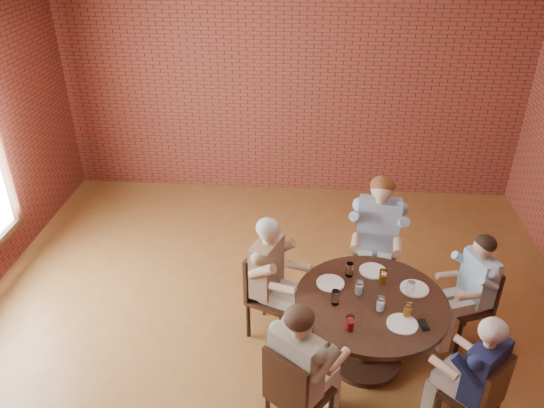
# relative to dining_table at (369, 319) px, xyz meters

# --- Properties ---
(floor) EXTENTS (7.00, 7.00, 0.00)m
(floor) POSITION_rel_dining_table_xyz_m (-0.90, 0.00, -0.53)
(floor) COLOR brown
(floor) RESTS_ON ground
(wall_back) EXTENTS (7.00, 0.00, 7.00)m
(wall_back) POSITION_rel_dining_table_xyz_m (-0.90, 3.50, 1.17)
(wall_back) COLOR brown
(wall_back) RESTS_ON ground
(dining_table) EXTENTS (1.37, 1.37, 0.75)m
(dining_table) POSITION_rel_dining_table_xyz_m (0.00, 0.00, 0.00)
(dining_table) COLOR black
(dining_table) RESTS_ON floor
(chair_a) EXTENTS (0.48, 0.48, 0.87)m
(chair_a) POSITION_rel_dining_table_xyz_m (1.05, 0.40, -0.05)
(chair_a) COLOR black
(chair_a) RESTS_ON floor
(diner_a) EXTENTS (0.69, 0.63, 1.22)m
(diner_a) POSITION_rel_dining_table_xyz_m (0.99, 0.38, 0.08)
(diner_a) COLOR #488DBC
(diner_a) RESTS_ON floor
(chair_b) EXTENTS (0.53, 0.53, 0.98)m
(chair_b) POSITION_rel_dining_table_xyz_m (0.16, 1.16, -0.00)
(chair_b) COLOR black
(chair_b) RESTS_ON floor
(diner_b) EXTENTS (0.67, 0.79, 1.42)m
(diner_b) POSITION_rel_dining_table_xyz_m (0.15, 1.06, 0.18)
(diner_b) COLOR gray
(diner_b) RESTS_ON floor
(chair_c) EXTENTS (0.54, 0.54, 0.93)m
(chair_c) POSITION_rel_dining_table_xyz_m (-0.99, 0.39, -0.02)
(chair_c) COLOR black
(chair_c) RESTS_ON floor
(diner_c) EXTENTS (0.78, 0.71, 1.32)m
(diner_c) POSITION_rel_dining_table_xyz_m (-0.92, 0.36, 0.13)
(diner_c) COLOR brown
(diner_c) RESTS_ON floor
(chair_d) EXTENTS (0.60, 0.60, 0.94)m
(chair_d) POSITION_rel_dining_table_xyz_m (-0.65, -0.87, -0.02)
(chair_d) COLOR black
(chair_d) RESTS_ON floor
(diner_d) EXTENTS (0.81, 0.84, 1.33)m
(diner_d) POSITION_rel_dining_table_xyz_m (-0.60, -0.80, 0.14)
(diner_d) COLOR #A58B82
(diner_d) RESTS_ON floor
(chair_e) EXTENTS (0.54, 0.54, 0.89)m
(chair_e) POSITION_rel_dining_table_xyz_m (0.79, -0.78, -0.04)
(chair_e) COLOR black
(chair_e) RESTS_ON floor
(diner_e) EXTENTS (0.74, 0.74, 1.24)m
(diner_e) POSITION_rel_dining_table_xyz_m (0.74, -0.73, 0.09)
(diner_e) COLOR #161A3D
(diner_e) RESTS_ON floor
(plate_a) EXTENTS (0.26, 0.26, 0.01)m
(plate_a) POSITION_rel_dining_table_xyz_m (0.40, 0.18, 0.23)
(plate_a) COLOR white
(plate_a) RESTS_ON dining_table
(plate_b) EXTENTS (0.26, 0.26, 0.01)m
(plate_b) POSITION_rel_dining_table_xyz_m (0.05, 0.42, 0.23)
(plate_b) COLOR white
(plate_b) RESTS_ON dining_table
(plate_c) EXTENTS (0.26, 0.26, 0.01)m
(plate_c) POSITION_rel_dining_table_xyz_m (-0.36, 0.21, 0.23)
(plate_c) COLOR white
(plate_c) RESTS_ON dining_table
(plate_d) EXTENTS (0.26, 0.26, 0.01)m
(plate_d) POSITION_rel_dining_table_xyz_m (0.23, -0.30, 0.23)
(plate_d) COLOR white
(plate_d) RESTS_ON dining_table
(glass_a) EXTENTS (0.07, 0.07, 0.14)m
(glass_a) POSITION_rel_dining_table_xyz_m (0.35, 0.10, 0.29)
(glass_a) COLOR white
(glass_a) RESTS_ON dining_table
(glass_b) EXTENTS (0.07, 0.07, 0.14)m
(glass_b) POSITION_rel_dining_table_xyz_m (0.12, 0.26, 0.29)
(glass_b) COLOR white
(glass_b) RESTS_ON dining_table
(glass_c) EXTENTS (0.07, 0.07, 0.14)m
(glass_c) POSITION_rel_dining_table_xyz_m (-0.18, 0.34, 0.29)
(glass_c) COLOR white
(glass_c) RESTS_ON dining_table
(glass_d) EXTENTS (0.07, 0.07, 0.14)m
(glass_d) POSITION_rel_dining_table_xyz_m (-0.11, 0.08, 0.29)
(glass_d) COLOR white
(glass_d) RESTS_ON dining_table
(glass_e) EXTENTS (0.07, 0.07, 0.14)m
(glass_e) POSITION_rel_dining_table_xyz_m (-0.33, -0.07, 0.29)
(glass_e) COLOR white
(glass_e) RESTS_ON dining_table
(glass_f) EXTENTS (0.07, 0.07, 0.14)m
(glass_f) POSITION_rel_dining_table_xyz_m (-0.22, -0.39, 0.29)
(glass_f) COLOR white
(glass_f) RESTS_ON dining_table
(glass_g) EXTENTS (0.07, 0.07, 0.14)m
(glass_g) POSITION_rel_dining_table_xyz_m (0.06, -0.13, 0.29)
(glass_g) COLOR white
(glass_g) RESTS_ON dining_table
(glass_h) EXTENTS (0.07, 0.07, 0.14)m
(glass_h) POSITION_rel_dining_table_xyz_m (0.28, -0.20, 0.29)
(glass_h) COLOR white
(glass_h) RESTS_ON dining_table
(smartphone) EXTENTS (0.09, 0.14, 0.01)m
(smartphone) POSITION_rel_dining_table_xyz_m (0.41, -0.29, 0.23)
(smartphone) COLOR black
(smartphone) RESTS_ON dining_table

